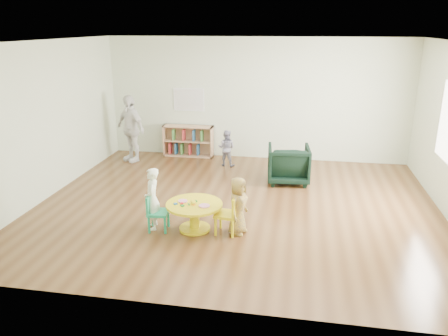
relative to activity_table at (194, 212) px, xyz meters
name	(u,v)px	position (x,y,z in m)	size (l,w,h in m)	color
room	(238,99)	(0.52, 1.06, 1.59)	(7.10, 7.00, 2.80)	#54341A
activity_table	(194,212)	(0.00, 0.00, 0.00)	(0.88, 0.88, 0.48)	yellow
kid_chair_left	(156,211)	(-0.59, -0.11, 0.01)	(0.34, 0.34, 0.58)	#1C9E6D
kid_chair_right	(229,213)	(0.55, -0.04, 0.03)	(0.37, 0.37, 0.62)	yellow
bookshelf	(188,141)	(-1.11, 3.92, 0.06)	(1.20, 0.30, 0.75)	tan
alphabet_poster	(189,100)	(-1.09, 4.05, 1.05)	(0.74, 0.01, 0.54)	white
armchair	(288,164)	(1.36, 2.44, 0.08)	(0.81, 0.83, 0.76)	black
child_left	(152,199)	(-0.65, -0.06, 0.19)	(0.36, 0.24, 0.99)	white
child_right	(238,206)	(0.68, 0.00, 0.15)	(0.44, 0.29, 0.90)	yellow
toddler	(226,148)	(-0.06, 3.29, 0.11)	(0.40, 0.31, 0.82)	#1C1C47
adult_caretaker	(130,128)	(-2.30, 3.29, 0.47)	(0.91, 0.38, 1.55)	white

